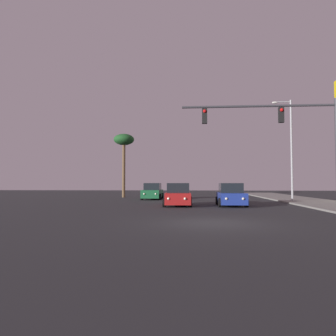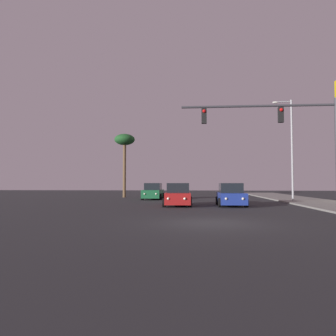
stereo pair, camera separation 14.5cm
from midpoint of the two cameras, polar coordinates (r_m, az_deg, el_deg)
The scene contains 7 objects.
ground_plane at distance 14.13m, azimuth 7.87°, elevation -9.46°, with size 120.00×120.00×0.00m, color #28282B.
car_red at distance 24.32m, azimuth 1.92°, elevation -4.81°, with size 2.04×4.34×1.68m.
car_blue at distance 24.63m, azimuth 11.06°, elevation -4.73°, with size 2.04×4.32×1.68m.
car_green at distance 33.91m, azimuth -2.50°, elevation -4.19°, with size 2.04×4.32×1.68m.
traffic_light_mast at distance 20.45m, azimuth 20.47°, elevation 6.33°, with size 9.03×0.36×6.50m.
street_lamp at distance 31.16m, azimuth 20.68°, elevation 3.87°, with size 1.74×0.24×9.00m.
palm_tree_mid at distance 39.14m, azimuth -7.46°, elevation 4.42°, with size 2.40×2.40×7.49m.
Camera 2 is at (-0.75, -14.00, 1.69)m, focal length 35.00 mm.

